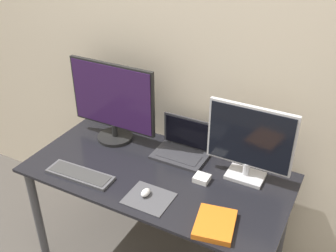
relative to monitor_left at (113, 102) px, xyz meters
name	(u,v)px	position (x,y,z in m)	size (l,w,h in m)	color
wall_back	(192,62)	(0.42, 0.24, 0.25)	(7.00, 0.05, 2.50)	beige
desk	(157,188)	(0.42, -0.19, -0.38)	(1.49, 0.73, 0.74)	black
monitor_left	(113,102)	(0.00, 0.00, 0.00)	(0.58, 0.23, 0.51)	black
monitor_right	(250,142)	(0.87, 0.00, -0.03)	(0.47, 0.14, 0.44)	silver
laptop	(183,146)	(0.46, 0.04, -0.21)	(0.32, 0.21, 0.22)	#333338
keyboard	(80,174)	(0.05, -0.42, -0.25)	(0.40, 0.14, 0.02)	#4C4C51
mousepad	(149,198)	(0.49, -0.41, -0.26)	(0.23, 0.20, 0.00)	#47474C
mouse	(146,193)	(0.46, -0.40, -0.24)	(0.04, 0.07, 0.03)	silver
book	(215,224)	(0.87, -0.43, -0.25)	(0.22, 0.25, 0.03)	orange
power_brick	(202,178)	(0.67, -0.14, -0.25)	(0.08, 0.08, 0.03)	white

